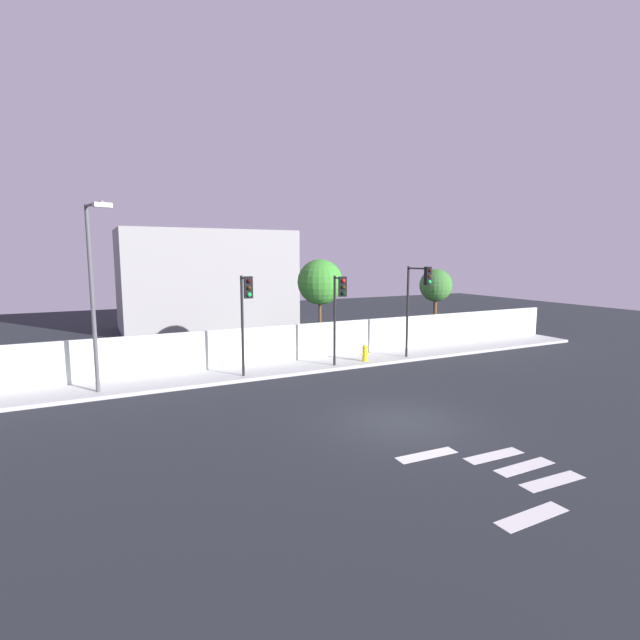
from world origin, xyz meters
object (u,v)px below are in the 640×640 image
Objects in this scene: traffic_light_right at (418,292)px; traffic_light_center at (246,304)px; fire_hydrant at (365,352)px; street_lamp_curbside at (94,284)px; roadside_tree_leftmost at (320,282)px; traffic_light_left at (339,301)px; roadside_tree_midleft at (436,286)px.

traffic_light_center is at bearing 179.17° from traffic_light_right.
street_lamp_curbside is at bearing -179.34° from fire_hydrant.
roadside_tree_leftmost is (10.93, 2.95, -0.34)m from street_lamp_curbside.
traffic_light_center is 8.94m from traffic_light_right.
traffic_light_center is at bearing 179.33° from traffic_light_left.
roadside_tree_midleft is (6.80, 2.81, 2.96)m from fire_hydrant.
traffic_light_center is 0.96× the size of roadside_tree_midleft.
street_lamp_curbside reaches higher than fire_hydrant.
roadside_tree_midleft is at bearing 8.90° from street_lamp_curbside.
fire_hydrant is 0.18× the size of roadside_tree_midleft.
fire_hydrant is 4.53m from roadside_tree_leftmost.
fire_hydrant is at bearing -68.93° from roadside_tree_leftmost.
roadside_tree_midleft is at bearing 0.00° from roadside_tree_leftmost.
roadside_tree_leftmost is at bearing 111.07° from fire_hydrant.
traffic_light_center is 6.92m from fire_hydrant.
traffic_light_right is at bearing -139.35° from roadside_tree_midleft.
roadside_tree_leftmost is at bearing 15.09° from street_lamp_curbside.
street_lamp_curbside is (-5.69, 0.51, 0.96)m from traffic_light_center.
traffic_light_right is 14.67m from street_lamp_curbside.
traffic_light_right is 4.05m from fire_hydrant.
traffic_light_left is at bearing -0.67° from traffic_light_center.
traffic_light_left is 0.61× the size of street_lamp_curbside.
roadside_tree_leftmost reaches higher than traffic_light_center.
street_lamp_curbside is (-10.14, 0.56, 1.02)m from traffic_light_left.
fire_hydrant is at bearing -157.54° from roadside_tree_midleft.
roadside_tree_midleft is at bearing 40.65° from traffic_light_right.
traffic_light_left reaches higher than fire_hydrant.
traffic_light_right is 0.90× the size of roadside_tree_leftmost.
street_lamp_curbside is at bearing 176.84° from traffic_light_left.
traffic_light_right reaches higher than traffic_light_center.
traffic_light_center is at bearing -5.09° from street_lamp_curbside.
traffic_light_center is 6.30m from roadside_tree_leftmost.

